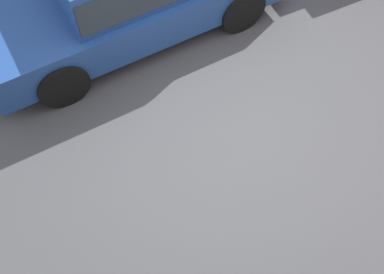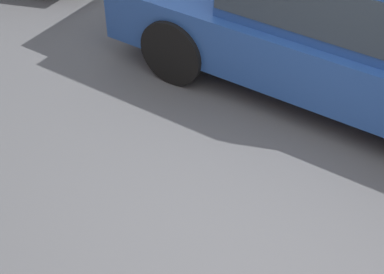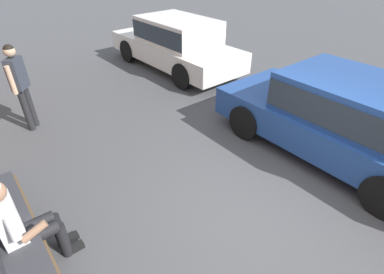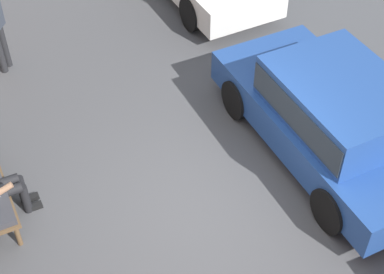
% 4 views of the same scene
% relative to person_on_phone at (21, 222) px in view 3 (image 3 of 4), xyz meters
% --- Properties ---
extents(ground_plane, '(60.00, 60.00, 0.00)m').
position_rel_person_on_phone_xyz_m(ground_plane, '(-1.19, -2.67, -0.71)').
color(ground_plane, '#4C4C4F').
extents(person_on_phone, '(0.73, 0.74, 1.35)m').
position_rel_person_on_phone_xyz_m(person_on_phone, '(0.00, 0.00, 0.00)').
color(person_on_phone, black).
rests_on(person_on_phone, ground_plane).
extents(parked_car_mid, '(4.21, 1.96, 1.45)m').
position_rel_person_on_phone_xyz_m(parked_car_mid, '(-0.98, -4.88, 0.08)').
color(parked_car_mid, '#23478E').
rests_on(parked_car_mid, ground_plane).
extents(parked_car_far, '(4.55, 1.93, 1.47)m').
position_rel_person_on_phone_xyz_m(parked_car_far, '(4.37, -5.25, 0.09)').
color(parked_car_far, white).
rests_on(parked_car_far, ground_plane).
extents(pedestrian_standing, '(0.45, 0.38, 1.73)m').
position_rel_person_on_phone_xyz_m(pedestrian_standing, '(3.39, -0.83, 0.31)').
color(pedestrian_standing, '#232326').
rests_on(pedestrian_standing, ground_plane).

